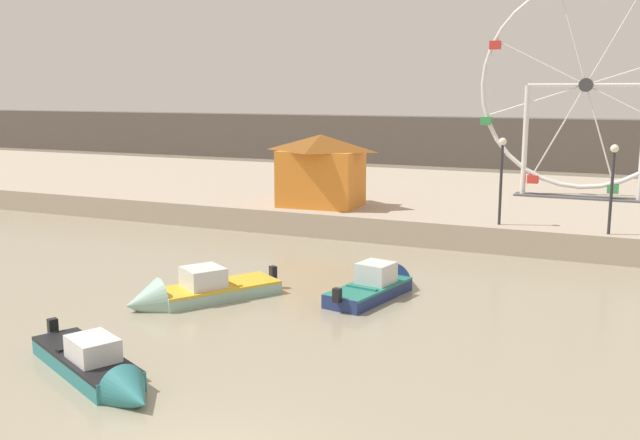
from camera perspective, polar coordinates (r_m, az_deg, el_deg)
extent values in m
cube|color=tan|center=(40.83, 14.41, 1.24)|extent=(110.00, 20.54, 1.13)
cube|color=#564C47|center=(64.82, 18.26, 5.74)|extent=(140.00, 3.00, 4.40)
cube|color=#93BCAD|center=(23.98, -8.14, -5.61)|extent=(3.45, 4.23, 0.44)
cube|color=gold|center=(23.93, -8.15, -5.19)|extent=(3.45, 4.20, 0.08)
cone|color=#93BCAD|center=(23.05, -13.88, -6.46)|extent=(1.83, 1.72, 1.47)
cube|color=black|center=(24.83, -3.76, -4.18)|extent=(0.31, 0.30, 0.44)
cube|color=silver|center=(23.63, -9.28, -4.51)|extent=(1.69, 1.68, 0.65)
cube|color=gold|center=(24.12, -7.08, -4.87)|extent=(1.20, 0.84, 0.06)
cube|color=navy|center=(23.64, 3.91, -5.75)|extent=(1.97, 3.73, 0.45)
cube|color=#237566|center=(23.59, 3.92, -5.31)|extent=(1.99, 3.70, 0.08)
cone|color=navy|center=(25.51, 6.54, -4.59)|extent=(1.42, 1.20, 1.26)
cube|color=black|center=(22.03, 1.37, -6.01)|extent=(0.27, 0.24, 0.44)
cube|color=silver|center=(23.86, 4.48, -4.20)|extent=(1.24, 1.25, 0.68)
cube|color=#237566|center=(23.21, 3.35, -5.39)|extent=(1.13, 0.37, 0.06)
cube|color=teal|center=(18.63, -18.15, -10.71)|extent=(4.21, 2.85, 0.47)
cube|color=black|center=(18.56, -18.19, -10.15)|extent=(4.18, 2.85, 0.08)
cone|color=teal|center=(16.41, -14.66, -13.45)|extent=(1.50, 1.50, 1.12)
cube|color=black|center=(20.43, -20.49, -7.96)|extent=(0.28, 0.30, 0.44)
cube|color=silver|center=(18.01, -17.62, -9.71)|extent=(1.52, 1.39, 0.54)
cube|color=black|center=(18.99, -18.79, -9.49)|extent=(0.58, 0.97, 0.06)
torus|color=silver|center=(39.93, 20.42, 10.04)|extent=(10.83, 0.24, 10.83)
cylinder|color=#38383D|center=(39.93, 20.42, 10.04)|extent=(0.70, 0.50, 0.70)
cylinder|color=silver|center=(40.09, 18.49, 6.77)|extent=(2.47, 0.08, 4.76)
cube|color=red|center=(40.45, 16.58, 3.14)|extent=(0.56, 0.48, 0.44)
cylinder|color=silver|center=(39.94, 21.37, 6.36)|extent=(1.72, 0.08, 5.06)
cube|color=#33934C|center=(40.16, 22.28, 2.30)|extent=(0.56, 0.48, 0.44)
cylinder|color=silver|center=(39.84, 23.72, 8.09)|extent=(4.76, 0.08, 2.47)
cylinder|color=silver|center=(39.95, 22.39, 13.31)|extent=(2.47, 0.08, 4.76)
cylinder|color=silver|center=(40.09, 19.45, 13.71)|extent=(1.72, 0.08, 5.06)
cylinder|color=silver|center=(40.19, 17.10, 11.94)|extent=(4.76, 0.08, 2.47)
cube|color=red|center=(40.61, 13.78, 13.37)|extent=(0.56, 0.48, 0.44)
cylinder|color=silver|center=(40.19, 16.72, 9.07)|extent=(5.06, 0.08, 1.72)
cube|color=#33934C|center=(40.63, 13.09, 7.69)|extent=(0.56, 0.48, 0.44)
cylinder|color=silver|center=(40.33, 16.01, 6.08)|extent=(0.28, 0.28, 5.90)
cylinder|color=silver|center=(39.93, 20.42, 10.04)|extent=(5.83, 0.18, 0.18)
cube|color=#4C4C51|center=(40.31, 19.90, 1.71)|extent=(6.63, 1.20, 0.08)
cube|color=orange|center=(35.18, 0.08, 3.33)|extent=(3.91, 2.95, 2.73)
pyramid|color=brown|center=(35.01, 0.08, 6.17)|extent=(4.30, 3.25, 0.80)
cylinder|color=#2D2D33|center=(31.12, 14.19, 2.71)|extent=(0.12, 0.12, 3.38)
sphere|color=#F2EACC|center=(30.94, 14.34, 6.07)|extent=(0.32, 0.32, 0.32)
cylinder|color=#2D2D33|center=(30.36, 22.17, 1.96)|extent=(0.12, 0.12, 3.26)
sphere|color=#F2EACC|center=(30.18, 22.40, 5.28)|extent=(0.32, 0.32, 0.32)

